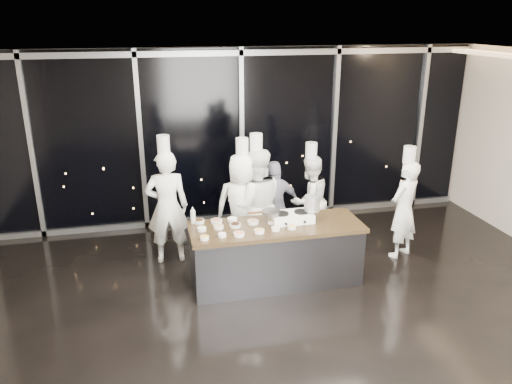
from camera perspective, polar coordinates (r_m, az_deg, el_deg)
The scene contains 15 objects.
ground at distance 6.74m, azimuth 4.26°, elevation -13.83°, with size 9.00×9.00×0.00m, color black.
room_shell at distance 5.88m, azimuth 6.45°, elevation 5.08°, with size 9.02×7.02×3.21m.
window_wall at distance 9.21m, azimuth -1.70°, elevation 6.27°, with size 8.90×0.11×3.20m.
demo_counter at distance 7.26m, azimuth 2.28°, elevation -7.06°, with size 2.46×0.86×0.90m.
stove at distance 7.20m, azimuth 4.06°, elevation -2.86°, with size 0.61×0.40×0.14m.
frying_pan at distance 7.10m, azimuth 1.67°, elevation -2.30°, with size 0.47×0.27×0.04m.
stock_pot at distance 7.22m, azimuth 6.43°, elevation -1.28°, with size 0.22×0.22×0.22m, color silver.
prep_bowls at distance 6.98m, azimuth -2.38°, elevation -3.92°, with size 1.37×0.72×0.05m.
squeeze_bottle at distance 7.15m, azimuth -7.23°, elevation -2.67°, with size 0.07×0.07×0.25m.
chef_far_left at distance 7.83m, azimuth -10.11°, elevation -1.59°, with size 0.66×0.44×2.04m.
chef_left at distance 7.81m, azimuth -1.54°, elevation -1.65°, with size 0.99×0.80×1.98m.
chef_center at distance 7.80m, azimuth 0.02°, elevation -1.42°, with size 0.92×0.73×2.04m.
guest at distance 8.18m, azimuth 2.15°, elevation -1.60°, with size 0.93×0.50×1.52m.
chef_right at distance 8.41m, azimuth 6.12°, elevation -0.92°, with size 0.92×0.84×1.77m.
chef_side at distance 8.24m, azimuth 16.54°, elevation -1.78°, with size 0.69×0.61×1.83m.
Camera 1 is at (-1.72, -5.37, 3.68)m, focal length 35.00 mm.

